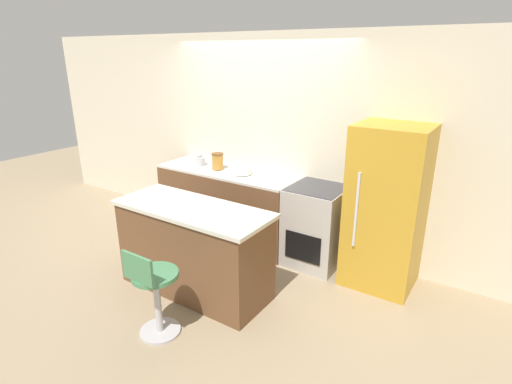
{
  "coord_description": "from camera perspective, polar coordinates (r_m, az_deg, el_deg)",
  "views": [
    {
      "loc": [
        2.73,
        -3.56,
        2.37
      ],
      "look_at": [
        0.55,
        -0.27,
        0.98
      ],
      "focal_mm": 28.0,
      "sensor_mm": 36.0,
      "label": 1
    }
  ],
  "objects": [
    {
      "name": "kettle",
      "position": [
        5.37,
        -8.13,
        4.56
      ],
      "size": [
        0.16,
        0.16,
        0.19
      ],
      "color": "silver",
      "rests_on": "back_counter"
    },
    {
      "name": "back_counter",
      "position": [
        5.29,
        -3.99,
        -1.73
      ],
      "size": [
        1.91,
        0.63,
        0.94
      ],
      "color": "brown",
      "rests_on": "ground_plane"
    },
    {
      "name": "kitchen_island",
      "position": [
        4.16,
        -8.82,
        -8.04
      ],
      "size": [
        1.64,
        0.66,
        0.93
      ],
      "color": "brown",
      "rests_on": "ground_plane"
    },
    {
      "name": "mixing_bowl",
      "position": [
        4.95,
        -1.96,
        3.05
      ],
      "size": [
        0.24,
        0.24,
        0.07
      ],
      "color": "white",
      "rests_on": "back_counter"
    },
    {
      "name": "ground_plane",
      "position": [
        5.08,
        -3.59,
        -8.43
      ],
      "size": [
        14.0,
        14.0,
        0.0
      ],
      "primitive_type": "plane",
      "color": "#998466"
    },
    {
      "name": "stool_chair",
      "position": [
        3.62,
        -14.33,
        -13.68
      ],
      "size": [
        0.4,
        0.4,
        0.85
      ],
      "color": "#B7B7BC",
      "rests_on": "ground_plane"
    },
    {
      "name": "oven_range",
      "position": [
        4.68,
        8.55,
        -4.8
      ],
      "size": [
        0.61,
        0.65,
        0.94
      ],
      "color": "#B7B2A8",
      "rests_on": "ground_plane"
    },
    {
      "name": "refrigerator",
      "position": [
        4.3,
        18.07,
        -2.19
      ],
      "size": [
        0.71,
        0.66,
        1.71
      ],
      "color": "gold",
      "rests_on": "ground_plane"
    },
    {
      "name": "canister_jar",
      "position": [
        5.16,
        -5.5,
        4.42
      ],
      "size": [
        0.15,
        0.15,
        0.21
      ],
      "color": "#B77F33",
      "rests_on": "back_counter"
    },
    {
      "name": "wall_back",
      "position": [
        5.16,
        0.71,
        7.48
      ],
      "size": [
        8.0,
        0.06,
        2.6
      ],
      "color": "beige",
      "rests_on": "ground_plane"
    }
  ]
}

